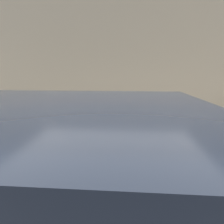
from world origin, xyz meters
name	(u,v)px	position (x,y,z in m)	size (l,w,h in m)	color
sidewalk	(117,149)	(0.00, 2.20, 0.06)	(24.00, 2.80, 0.11)	#BCB7AD
building_facade	(121,59)	(0.00, 4.53, 2.32)	(24.00, 0.30, 4.64)	tan
parking_meter	(112,117)	(-0.03, 1.08, 1.15)	(0.18, 0.13, 1.45)	#2D2D30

